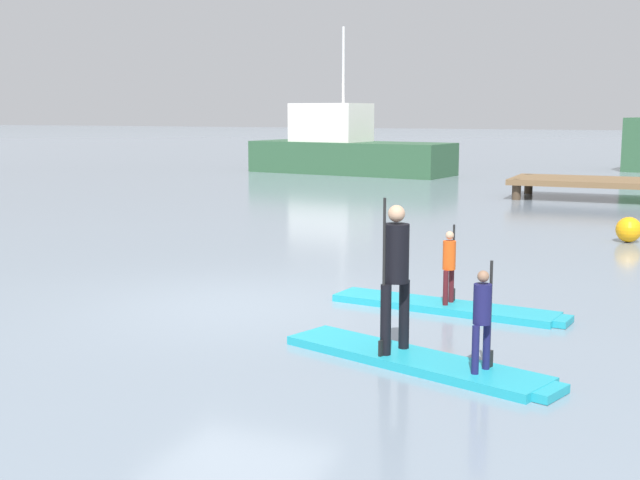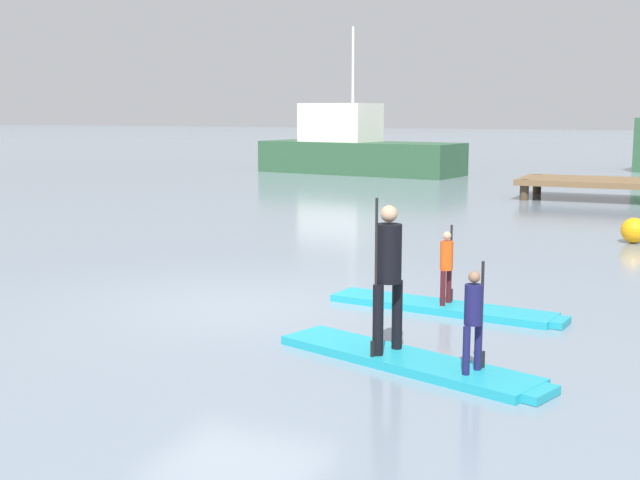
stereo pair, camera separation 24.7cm
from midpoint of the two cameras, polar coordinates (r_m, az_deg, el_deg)
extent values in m
plane|color=gray|center=(12.27, -5.25, -4.45)|extent=(240.00, 240.00, 0.00)
cube|color=#1E9EB2|center=(12.04, 8.78, -4.53)|extent=(3.30, 1.03, 0.10)
cube|color=#1E9EB2|center=(11.53, 16.51, -5.39)|extent=(0.29, 0.48, 0.09)
cylinder|color=#4C1419|center=(12.04, 9.37, -3.09)|extent=(0.08, 0.08, 0.49)
cylinder|color=#4C1419|center=(11.85, 8.98, -3.28)|extent=(0.08, 0.08, 0.49)
cylinder|color=#E54C14|center=(11.86, 9.23, -1.06)|extent=(0.20, 0.20, 0.41)
sphere|color=tan|center=(11.81, 9.26, 0.29)|extent=(0.12, 0.12, 0.12)
cylinder|color=black|center=(12.03, 9.50, -1.60)|extent=(0.03, 0.03, 1.11)
cube|color=black|center=(12.12, 9.44, -3.77)|extent=(0.05, 0.14, 0.18)
cube|color=#1E9EB2|center=(9.48, 6.51, -8.14)|extent=(3.25, 1.66, 0.10)
cube|color=#1E9EB2|center=(8.67, 15.47, -10.05)|extent=(0.38, 0.55, 0.09)
cylinder|color=black|center=(9.63, 6.02, -5.08)|extent=(0.12, 0.12, 0.80)
cylinder|color=black|center=(9.36, 4.74, -5.47)|extent=(0.12, 0.12, 0.80)
cylinder|color=black|center=(9.35, 5.45, -0.92)|extent=(0.37, 0.37, 0.66)
sphere|color=tan|center=(9.28, 5.49, 1.80)|extent=(0.19, 0.19, 0.19)
cylinder|color=black|center=(9.22, 4.61, -2.60)|extent=(0.03, 0.03, 1.77)
cube|color=black|center=(9.41, 4.55, -7.35)|extent=(0.07, 0.14, 0.18)
cylinder|color=#19194C|center=(9.02, 11.51, -7.12)|extent=(0.08, 0.08, 0.51)
cylinder|color=#19194C|center=(8.84, 10.75, -7.43)|extent=(0.08, 0.08, 0.51)
cylinder|color=#19194C|center=(8.81, 11.22, -4.35)|extent=(0.24, 0.24, 0.42)
sphere|color=#8C664C|center=(8.75, 11.28, -2.49)|extent=(0.12, 0.12, 0.12)
cylinder|color=black|center=(8.98, 11.75, -5.06)|extent=(0.03, 0.03, 1.16)
cube|color=black|center=(9.11, 11.65, -8.05)|extent=(0.07, 0.14, 0.18)
cube|color=#2D5638|center=(37.86, 2.92, 5.63)|extent=(9.58, 4.26, 1.43)
cube|color=white|center=(38.33, 1.60, 8.02)|extent=(3.48, 2.79, 1.72)
cylinder|color=silver|center=(38.05, 2.46, 11.84)|extent=(0.12, 0.12, 3.36)
cylinder|color=#473828|center=(27.36, 14.03, 3.35)|extent=(0.28, 0.28, 0.66)
cylinder|color=#473828|center=(29.56, 14.83, 3.70)|extent=(0.28, 0.28, 0.66)
sphere|color=orange|center=(19.13, 20.98, 0.62)|extent=(0.55, 0.55, 0.55)
camera|label=1|loc=(0.12, -89.50, 0.08)|focal=46.90mm
camera|label=2|loc=(0.12, 90.50, -0.08)|focal=46.90mm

